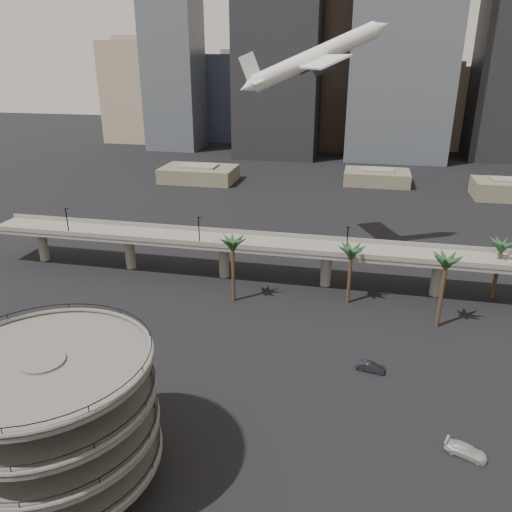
% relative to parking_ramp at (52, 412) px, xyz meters
% --- Properties ---
extents(ground, '(700.00, 700.00, 0.00)m').
position_rel_parking_ramp_xyz_m(ground, '(13.00, 4.00, -9.84)').
color(ground, black).
rests_on(ground, ground).
extents(parking_ramp, '(22.20, 22.20, 17.35)m').
position_rel_parking_ramp_xyz_m(parking_ramp, '(0.00, 0.00, 0.00)').
color(parking_ramp, '#4E4B49').
rests_on(parking_ramp, ground).
extents(overpass, '(130.00, 9.30, 14.70)m').
position_rel_parking_ramp_xyz_m(overpass, '(13.00, 59.00, -2.50)').
color(overpass, slate).
rests_on(overpass, ground).
extents(palm_trees, '(54.40, 18.40, 14.00)m').
position_rel_parking_ramp_xyz_m(palm_trees, '(34.48, 51.47, 1.46)').
color(palm_trees, '#4D3721').
rests_on(palm_trees, ground).
extents(low_buildings, '(135.00, 27.50, 6.80)m').
position_rel_parking_ramp_xyz_m(low_buildings, '(19.89, 146.30, -6.97)').
color(low_buildings, brown).
rests_on(low_buildings, ground).
extents(skyline, '(269.00, 86.00, 118.00)m').
position_rel_parking_ramp_xyz_m(skyline, '(28.11, 221.08, 33.30)').
color(skyline, gray).
rests_on(skyline, ground).
extents(airborne_jet, '(30.90, 29.13, 15.77)m').
position_rel_parking_ramp_xyz_m(airborne_jet, '(18.30, 72.46, 34.67)').
color(airborne_jet, silver).
rests_on(airborne_jet, ground).
extents(car_a, '(4.90, 3.35, 1.55)m').
position_rel_parking_ramp_xyz_m(car_a, '(2.85, 14.61, -9.06)').
color(car_a, '#9B2E16').
rests_on(car_a, ground).
extents(car_b, '(4.48, 2.23, 1.41)m').
position_rel_parking_ramp_xyz_m(car_b, '(33.44, 29.49, -9.13)').
color(car_b, black).
rests_on(car_b, ground).
extents(car_c, '(5.26, 3.61, 1.42)m').
position_rel_parking_ramp_xyz_m(car_c, '(44.73, 14.11, -9.13)').
color(car_c, '#B8B7B3').
rests_on(car_c, ground).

